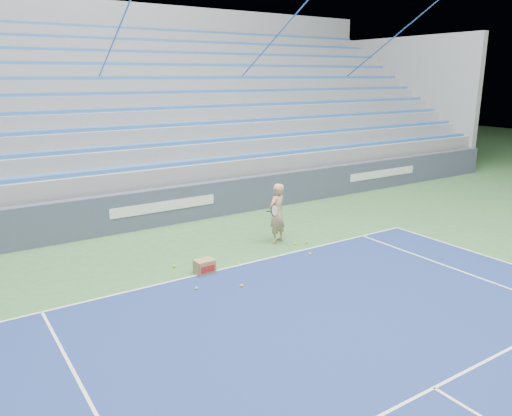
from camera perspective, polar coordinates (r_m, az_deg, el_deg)
The scene contains 12 objects.
sponsor_barrier at distance 14.74m, azimuth -10.63°, elevation 0.15°, with size 30.00×0.32×1.10m.
bleachers at distance 19.77m, azimuth -17.48°, elevation 8.76°, with size 31.00×9.15×7.30m.
tennis_player at distance 12.92m, azimuth 2.39°, elevation -0.60°, with size 0.94×0.89×1.57m.
ball_box at distance 11.15m, azimuth -5.91°, elevation -6.67°, with size 0.43×0.34×0.31m.
tennis_ball_0 at distance 13.10m, azimuth 5.82°, elevation -3.91°, with size 0.07×0.07×0.07m, color #BED02A.
tennis_ball_1 at distance 12.97m, azimuth 4.54°, elevation -4.08°, with size 0.07×0.07×0.07m, color #BED02A.
tennis_ball_2 at distance 10.39m, azimuth -6.81°, elevation -9.11°, with size 0.07×0.07×0.07m, color #BED02A.
tennis_ball_3 at distance 11.59m, azimuth -9.36°, elevation -6.59°, with size 0.07×0.07×0.07m, color #BED02A.
tennis_ball_4 at distance 11.61m, azimuth -1.98°, elevation -6.35°, with size 0.07×0.07×0.07m, color #BED02A.
tennis_ball_5 at distance 11.91m, azimuth -6.25°, elevation -5.87°, with size 0.07×0.07×0.07m, color #BED02A.
tennis_ball_6 at distance 10.44m, azimuth -1.68°, elevation -8.87°, with size 0.07×0.07×0.07m, color #BED02A.
tennis_ball_7 at distance 12.27m, azimuth 6.20°, elevation -5.23°, with size 0.07×0.07×0.07m, color #BED02A.
Camera 1 is at (-5.43, 2.68, 4.24)m, focal length 35.00 mm.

